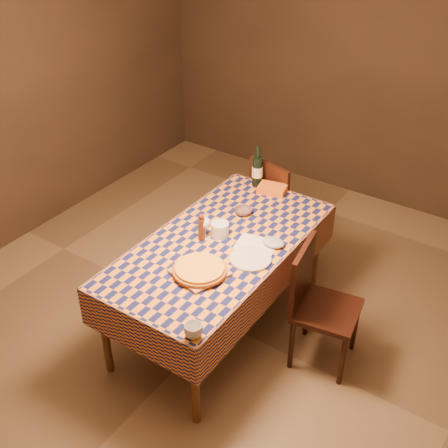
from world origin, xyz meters
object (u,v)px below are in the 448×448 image
(white_plate, at_px, (251,259))
(chair_right, at_px, (316,299))
(cutting_board, at_px, (200,272))
(pizza, at_px, (200,269))
(dining_table, at_px, (220,251))
(chair_far, at_px, (277,201))
(wine_bottle, at_px, (257,171))
(bowl, at_px, (243,211))

(white_plate, distance_m, chair_right, 0.53)
(cutting_board, height_order, pizza, pizza)
(dining_table, height_order, chair_far, chair_far)
(white_plate, height_order, chair_far, chair_far)
(dining_table, distance_m, white_plate, 0.30)
(dining_table, relative_size, wine_bottle, 5.27)
(dining_table, xyz_separation_m, cutting_board, (0.09, -0.36, 0.09))
(cutting_board, bearing_deg, chair_right, 36.00)
(bowl, bearing_deg, wine_bottle, 108.39)
(white_plate, bearing_deg, pizza, -122.16)
(dining_table, xyz_separation_m, pizza, (0.09, -0.36, 0.11))
(bowl, distance_m, wine_bottle, 0.48)
(chair_right, bearing_deg, pizza, -144.00)
(pizza, height_order, chair_far, chair_far)
(pizza, bearing_deg, chair_right, 36.00)
(pizza, bearing_deg, cutting_board, -75.96)
(dining_table, relative_size, bowl, 13.43)
(bowl, bearing_deg, dining_table, -80.78)
(chair_far, bearing_deg, dining_table, -82.75)
(chair_far, bearing_deg, chair_right, -48.55)
(wine_bottle, height_order, white_plate, wine_bottle)
(chair_far, relative_size, chair_right, 1.00)
(wine_bottle, xyz_separation_m, chair_far, (0.08, 0.22, -0.38))
(wine_bottle, xyz_separation_m, white_plate, (0.50, -0.91, -0.12))
(pizza, relative_size, wine_bottle, 1.24)
(pizza, xyz_separation_m, white_plate, (0.20, 0.31, -0.03))
(dining_table, xyz_separation_m, white_plate, (0.28, -0.05, 0.08))
(dining_table, distance_m, pizza, 0.39)
(cutting_board, xyz_separation_m, white_plate, (0.20, 0.31, -0.00))
(dining_table, bearing_deg, cutting_board, -76.49)
(white_plate, xyz_separation_m, chair_right, (0.44, 0.15, -0.26))
(bowl, xyz_separation_m, wine_bottle, (-0.15, 0.44, 0.11))
(dining_table, relative_size, chair_right, 1.98)
(white_plate, height_order, chair_right, chair_right)
(bowl, relative_size, white_plate, 0.48)
(white_plate, distance_m, chair_far, 1.23)
(cutting_board, relative_size, white_plate, 1.09)
(dining_table, bearing_deg, pizza, -76.49)
(wine_bottle, bearing_deg, dining_table, -75.92)
(wine_bottle, height_order, chair_far, wine_bottle)
(bowl, height_order, chair_far, chair_far)
(cutting_board, bearing_deg, wine_bottle, 103.91)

